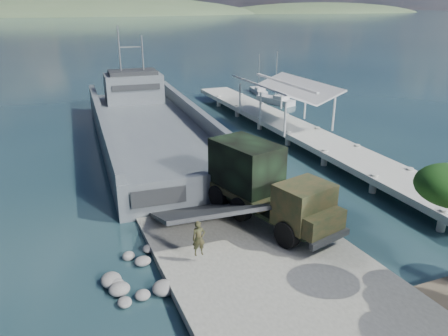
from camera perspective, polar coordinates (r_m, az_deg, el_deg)
ground at (r=23.94m, az=3.51°, el=-10.96°), size 1400.00×1400.00×0.00m
boat_ramp at (r=23.05m, az=4.60°, el=-11.62°), size 10.00×18.00×0.50m
shoreline_rocks at (r=22.79m, az=-11.70°, el=-13.20°), size 3.20×5.60×0.90m
distant_headlands at (r=581.46m, az=-17.03°, el=18.61°), size 1000.00×240.00×48.00m
pier at (r=44.46m, az=8.44°, el=6.22°), size 6.40×44.00×6.10m
landing_craft at (r=42.34m, az=-9.45°, el=4.46°), size 11.25×37.98×11.16m
military_truck at (r=25.62m, az=5.22°, el=-2.14°), size 5.10×9.67×4.30m
soldier at (r=21.82m, az=-3.29°, el=-10.06°), size 0.69×0.48×1.80m
sailboat_near at (r=59.46m, az=6.83°, el=8.73°), size 3.31×5.99×7.01m
sailboat_far at (r=66.18m, az=4.55°, el=9.97°), size 2.19×4.99×5.87m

